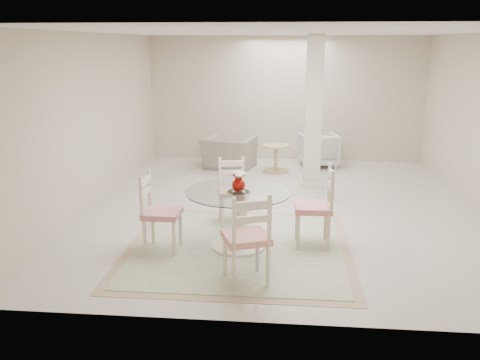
# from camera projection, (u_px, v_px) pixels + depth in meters

# --- Properties ---
(ground) EXTENTS (7.00, 7.00, 0.00)m
(ground) POSITION_uv_depth(u_px,v_px,m) (283.00, 207.00, 8.12)
(ground) COLOR beige
(ground) RESTS_ON ground
(room_shell) EXTENTS (6.02, 7.02, 2.71)m
(room_shell) POSITION_uv_depth(u_px,v_px,m) (285.00, 90.00, 7.63)
(room_shell) COLOR beige
(room_shell) RESTS_ON ground
(column) EXTENTS (0.30, 0.30, 2.70)m
(column) POSITION_uv_depth(u_px,v_px,m) (313.00, 113.00, 8.97)
(column) COLOR beige
(column) RESTS_ON ground
(area_rug) EXTENTS (2.85, 2.85, 0.02)m
(area_rug) POSITION_uv_depth(u_px,v_px,m) (239.00, 247.00, 6.50)
(area_rug) COLOR tan
(area_rug) RESTS_ON ground
(dining_table) EXTENTS (1.32, 1.32, 0.76)m
(dining_table) POSITION_uv_depth(u_px,v_px,m) (239.00, 220.00, 6.40)
(dining_table) COLOR #EFE4C5
(dining_table) RESTS_ON ground
(red_vase) EXTENTS (0.19, 0.18, 0.25)m
(red_vase) POSITION_uv_depth(u_px,v_px,m) (239.00, 181.00, 6.27)
(red_vase) COLOR #AA0A05
(red_vase) RESTS_ON dining_table
(dining_chair_east) EXTENTS (0.47, 0.47, 1.16)m
(dining_chair_east) POSITION_uv_depth(u_px,v_px,m) (319.00, 201.00, 6.42)
(dining_chair_east) COLOR beige
(dining_chair_east) RESTS_ON ground
(dining_chair_north) EXTENTS (0.49, 0.49, 1.03)m
(dining_chair_north) POSITION_uv_depth(u_px,v_px,m) (232.00, 186.00, 7.34)
(dining_chair_north) COLOR #F5EEC9
(dining_chair_north) RESTS_ON ground
(dining_chair_west) EXTENTS (0.45, 0.45, 1.11)m
(dining_chair_west) POSITION_uv_depth(u_px,v_px,m) (156.00, 207.00, 6.27)
(dining_chair_west) COLOR #EEE6C4
(dining_chair_west) RESTS_ON ground
(dining_chair_south) EXTENTS (0.60, 0.60, 1.15)m
(dining_chair_south) POSITION_uv_depth(u_px,v_px,m) (248.00, 232.00, 5.36)
(dining_chair_south) COLOR beige
(dining_chair_south) RESTS_ON ground
(recliner_taupe) EXTENTS (1.19, 1.10, 0.65)m
(recliner_taupe) POSITION_uv_depth(u_px,v_px,m) (229.00, 153.00, 10.60)
(recliner_taupe) COLOR gray
(recliner_taupe) RESTS_ON ground
(armchair_white) EXTENTS (0.88, 0.89, 0.70)m
(armchair_white) POSITION_uv_depth(u_px,v_px,m) (319.00, 150.00, 10.78)
(armchair_white) COLOR silver
(armchair_white) RESTS_ON ground
(side_table) EXTENTS (0.53, 0.53, 0.55)m
(side_table) POSITION_uv_depth(u_px,v_px,m) (276.00, 159.00, 10.31)
(side_table) COLOR tan
(side_table) RESTS_ON ground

